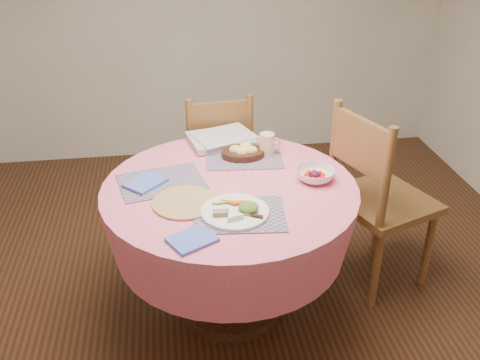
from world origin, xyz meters
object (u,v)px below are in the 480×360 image
object	(u,v)px
dinner_plate	(236,211)
latte_mug	(267,144)
chair_back	(217,158)
fruit_bowl	(315,175)
wicker_trivet	(185,203)
bread_bowl	(243,152)
dining_table	(230,220)
chair_right	(376,196)

from	to	relation	value
dinner_plate	latte_mug	size ratio (longest dim) A/B	2.56
chair_back	fruit_bowl	size ratio (longest dim) A/B	4.63
wicker_trivet	dinner_plate	xyz separation A→B (m)	(0.22, -0.13, 0.01)
dinner_plate	bread_bowl	bearing A→B (deg)	78.41
dining_table	latte_mug	size ratio (longest dim) A/B	10.56
chair_right	dinner_plate	bearing A→B (deg)	94.73
fruit_bowl	bread_bowl	bearing A→B (deg)	135.77
dining_table	fruit_bowl	distance (m)	0.48
dining_table	bread_bowl	distance (m)	0.39
wicker_trivet	fruit_bowl	world-z (taller)	fruit_bowl
chair_back	latte_mug	distance (m)	0.64
chair_right	bread_bowl	xyz separation A→B (m)	(-0.70, 0.17, 0.23)
chair_back	latte_mug	xyz separation A→B (m)	(0.22, -0.51, 0.32)
chair_back	dinner_plate	xyz separation A→B (m)	(-0.02, -1.08, 0.27)
bread_bowl	fruit_bowl	xyz separation A→B (m)	(0.31, -0.30, -0.01)
dining_table	dinner_plate	bearing A→B (deg)	-90.88
fruit_bowl	chair_back	bearing A→B (deg)	115.95
chair_right	dinner_plate	size ratio (longest dim) A/B	3.52
fruit_bowl	dining_table	bearing A→B (deg)	-179.94
chair_back	wicker_trivet	bearing A→B (deg)	70.84
chair_back	wicker_trivet	xyz separation A→B (m)	(-0.24, -0.96, 0.26)
chair_right	latte_mug	world-z (taller)	chair_right
chair_back	wicker_trivet	size ratio (longest dim) A/B	3.18
dinner_plate	fruit_bowl	bearing A→B (deg)	31.35
bread_bowl	latte_mug	xyz separation A→B (m)	(0.13, 0.01, 0.03)
chair_back	latte_mug	bearing A→B (deg)	108.54
dining_table	latte_mug	bearing A→B (deg)	52.14
latte_mug	chair_right	bearing A→B (deg)	-17.87
bread_bowl	fruit_bowl	bearing A→B (deg)	-44.23
latte_mug	dinner_plate	bearing A→B (deg)	-113.40
wicker_trivet	chair_back	bearing A→B (deg)	75.92
dinner_plate	latte_mug	world-z (taller)	latte_mug
wicker_trivet	fruit_bowl	size ratio (longest dim) A/B	1.46
wicker_trivet	chair_right	bearing A→B (deg)	14.30
wicker_trivet	fruit_bowl	distance (m)	0.66
dinner_plate	fruit_bowl	xyz separation A→B (m)	(0.42, 0.26, 0.01)
chair_back	fruit_bowl	bearing A→B (deg)	110.87
bread_bowl	latte_mug	distance (m)	0.14
bread_bowl	latte_mug	size ratio (longest dim) A/B	1.96
dining_table	chair_right	world-z (taller)	chair_right
chair_right	wicker_trivet	bearing A→B (deg)	83.50
dinner_plate	fruit_bowl	size ratio (longest dim) A/B	1.46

